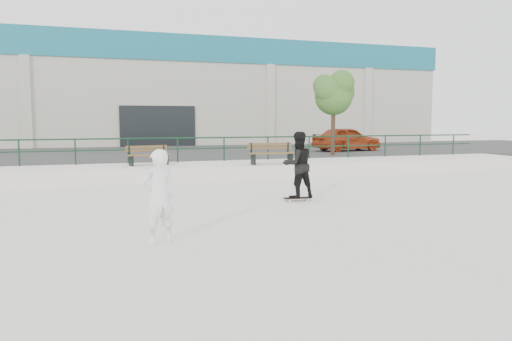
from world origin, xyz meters
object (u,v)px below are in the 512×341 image
object	(u,v)px
tree	(334,92)
red_car	(347,139)
standing_skater	(298,165)
bench_left	(148,155)
skateboard	(298,198)
bench_right	(271,153)
seated_skater	(159,197)

from	to	relation	value
tree	red_car	xyz separation A→B (m)	(2.29, 2.76, -2.45)
standing_skater	bench_left	bearing A→B (deg)	-68.38
red_car	skateboard	size ratio (longest dim) A/B	5.03
skateboard	standing_skater	xyz separation A→B (m)	(0.00, 0.00, 0.94)
bench_left	red_car	size ratio (longest dim) A/B	0.43
skateboard	standing_skater	world-z (taller)	standing_skater
bench_left	skateboard	world-z (taller)	bench_left
red_car	skateboard	bearing A→B (deg)	140.09
tree	skateboard	bearing A→B (deg)	-122.37
tree	standing_skater	world-z (taller)	tree
bench_right	bench_left	bearing A→B (deg)	167.58
bench_left	tree	size ratio (longest dim) A/B	0.42
bench_right	tree	distance (m)	6.85
skateboard	standing_skater	distance (m)	0.94
skateboard	red_car	bearing A→B (deg)	61.47
bench_left	tree	world-z (taller)	tree
bench_left	standing_skater	bearing A→B (deg)	-77.09
bench_left	seated_skater	distance (m)	10.72
bench_right	seated_skater	xyz separation A→B (m)	(-5.73, -9.48, -0.06)
bench_left	standing_skater	size ratio (longest dim) A/B	0.95
tree	standing_skater	distance (m)	11.96
bench_right	skateboard	distance (m)	6.06
bench_left	seated_skater	size ratio (longest dim) A/B	1.01
seated_skater	red_car	bearing A→B (deg)	-142.53
seated_skater	skateboard	bearing A→B (deg)	-154.04
red_car	seated_skater	world-z (taller)	red_car
tree	red_car	bearing A→B (deg)	50.32
bench_left	standing_skater	distance (m)	7.73
bench_right	tree	xyz separation A→B (m)	(4.84, 4.02, 2.71)
standing_skater	seated_skater	distance (m)	5.66
skateboard	seated_skater	xyz separation A→B (m)	(-4.32, -3.65, 0.79)
red_car	tree	bearing A→B (deg)	134.50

